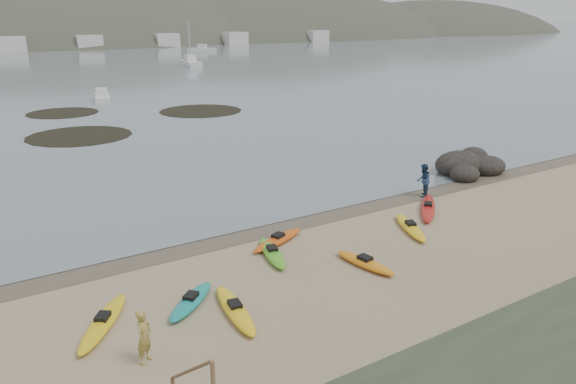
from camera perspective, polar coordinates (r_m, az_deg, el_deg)
ground at (r=27.96m, az=-0.00°, el=-2.93°), size 600.00×600.00×0.00m
wet_sand at (r=27.72m, az=0.34°, el=-3.10°), size 60.00×60.00×0.00m
kayaks at (r=23.49m, az=1.67°, el=-6.65°), size 20.73×7.54×0.34m
person_west at (r=17.42m, az=-14.40°, el=-14.06°), size 0.73×0.71×1.70m
person_east at (r=32.23m, az=13.58°, el=1.15°), size 1.16×1.12×1.89m
rock_cluster at (r=38.24m, az=17.84°, el=2.27°), size 5.22×3.83×1.74m
kelp_mats at (r=56.93m, az=-16.34°, el=7.06°), size 22.42×20.46×0.04m
moored_boats at (r=105.88m, az=-24.80°, el=11.11°), size 87.84×85.29×1.35m
far_hills at (r=223.96m, az=-19.26°, el=10.14°), size 550.00×135.00×80.00m
far_town at (r=168.34m, az=-26.85°, el=13.21°), size 199.00×5.00×4.00m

